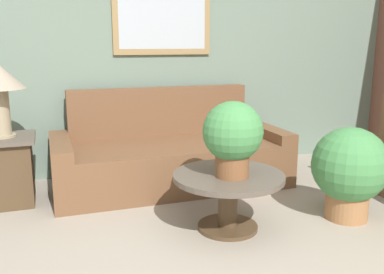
{
  "coord_description": "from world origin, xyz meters",
  "views": [
    {
      "loc": [
        -1.1,
        -1.39,
        1.38
      ],
      "look_at": [
        0.07,
        2.03,
        0.58
      ],
      "focal_mm": 40.0,
      "sensor_mm": 36.0,
      "label": 1
    }
  ],
  "objects": [
    {
      "name": "wall_back",
      "position": [
        0.0,
        3.11,
        1.31
      ],
      "size": [
        7.78,
        0.09,
        2.6
      ],
      "color": "slate",
      "rests_on": "ground_plane"
    },
    {
      "name": "couch_main",
      "position": [
        0.01,
        2.54,
        0.28
      ],
      "size": [
        2.23,
        0.97,
        0.92
      ],
      "color": "brown",
      "rests_on": "ground_plane"
    },
    {
      "name": "coffee_table",
      "position": [
        0.13,
        1.37,
        0.31
      ],
      "size": [
        0.82,
        0.82,
        0.43
      ],
      "color": "#4C3823",
      "rests_on": "ground_plane"
    },
    {
      "name": "side_table",
      "position": [
        -1.48,
        2.48,
        0.3
      ],
      "size": [
        0.52,
        0.52,
        0.59
      ],
      "color": "#4C3823",
      "rests_on": "ground_plane"
    },
    {
      "name": "potted_plant_on_table",
      "position": [
        0.13,
        1.31,
        0.74
      ],
      "size": [
        0.43,
        0.43,
        0.55
      ],
      "color": "brown",
      "rests_on": "coffee_table"
    },
    {
      "name": "potted_plant_floor",
      "position": [
        1.11,
        1.25,
        0.41
      ],
      "size": [
        0.59,
        0.59,
        0.74
      ],
      "color": "#9E6B42",
      "rests_on": "ground_plane"
    }
  ]
}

